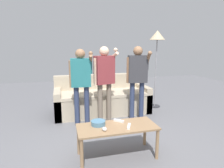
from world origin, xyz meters
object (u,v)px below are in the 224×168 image
at_px(snack_bowl, 98,123).
at_px(game_remote_wand_near, 119,121).
at_px(player_left, 81,78).
at_px(player_center, 104,75).
at_px(coffee_table, 117,130).
at_px(player_right, 137,74).
at_px(game_remote_nunchuk, 104,129).
at_px(game_remote_wand_far, 129,126).
at_px(floor_lamp, 157,40).
at_px(couch, 102,99).

xyz_separation_m(snack_bowl, game_remote_wand_near, (0.30, 0.04, -0.01)).
distance_m(player_left, game_remote_wand_near, 1.25).
relative_size(player_center, game_remote_wand_near, 11.03).
relative_size(snack_bowl, player_center, 0.13).
xyz_separation_m(coffee_table, player_center, (0.12, 1.27, 0.55)).
relative_size(snack_bowl, player_left, 0.13).
distance_m(snack_bowl, player_center, 1.31).
relative_size(player_center, player_right, 1.00).
bearing_deg(player_center, game_remote_nunchuk, -103.04).
relative_size(coffee_table, player_right, 0.71).
distance_m(game_remote_wand_near, game_remote_wand_far, 0.23).
distance_m(game_remote_nunchuk, player_left, 1.40).
bearing_deg(game_remote_wand_near, snack_bowl, -173.29).
relative_size(player_right, game_remote_wand_near, 11.06).
height_order(coffee_table, snack_bowl, snack_bowl).
distance_m(game_remote_nunchuk, game_remote_wand_far, 0.33).
bearing_deg(game_remote_wand_far, floor_lamp, 54.60).
bearing_deg(game_remote_nunchuk, player_center, 76.96).
bearing_deg(player_left, couch, 50.87).
relative_size(couch, player_center, 1.40).
xyz_separation_m(couch, game_remote_wand_near, (-0.13, -1.74, 0.16)).
distance_m(game_remote_nunchuk, player_right, 1.71).
distance_m(player_center, game_remote_wand_far, 1.43).
distance_m(coffee_table, game_remote_wand_near, 0.17).
distance_m(player_right, game_remote_wand_far, 1.53).
distance_m(snack_bowl, player_left, 1.21).
height_order(player_center, game_remote_wand_near, player_center).
bearing_deg(game_remote_wand_far, game_remote_nunchuk, -177.67).
xyz_separation_m(game_remote_nunchuk, player_right, (0.98, 1.32, 0.47)).
relative_size(coffee_table, game_remote_nunchuk, 12.15).
height_order(couch, floor_lamp, floor_lamp).
bearing_deg(game_remote_wand_far, player_right, 63.57).
bearing_deg(snack_bowl, player_left, 94.96).
distance_m(couch, player_center, 0.89).
relative_size(game_remote_wand_near, game_remote_wand_far, 0.87).
height_order(game_remote_nunchuk, player_center, player_center).
bearing_deg(couch, player_right, -47.84).
bearing_deg(game_remote_wand_near, floor_lamp, 50.02).
distance_m(player_left, player_right, 1.12).
height_order(player_center, player_right, player_right).
bearing_deg(snack_bowl, game_remote_wand_near, 6.71).
distance_m(floor_lamp, game_remote_wand_near, 2.59).
height_order(floor_lamp, player_left, floor_lamp).
bearing_deg(snack_bowl, player_center, 73.00).
relative_size(game_remote_nunchuk, player_center, 0.06).
bearing_deg(player_left, game_remote_wand_near, -69.81).
bearing_deg(couch, coffee_table, -95.86).
bearing_deg(game_remote_nunchuk, game_remote_wand_near, 41.43).
relative_size(coffee_table, floor_lamp, 0.57).
relative_size(couch, coffee_table, 1.96).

